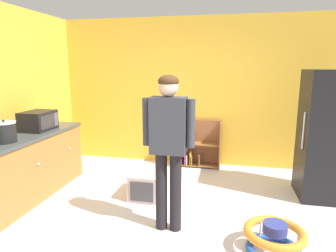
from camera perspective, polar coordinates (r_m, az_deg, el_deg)
The scene contains 12 objects.
ground_plane at distance 3.63m, azimuth 1.72°, elevation -18.59°, with size 12.00×12.00×0.00m, color silver.
back_wall at distance 5.47m, azimuth 6.16°, elevation 6.48°, with size 5.20×0.06×2.70m, color gold.
left_side_wall at distance 5.05m, azimuth -27.25°, elevation 4.88°, with size 0.06×2.99×2.70m, color gold.
kitchen_counter at distance 4.47m, azimuth -27.06°, elevation -7.63°, with size 0.65×2.36×0.90m.
refrigerator at distance 4.58m, azimuth 28.69°, elevation -1.65°, with size 0.73×0.68×1.78m.
bookshelf at distance 5.47m, azimuth 5.29°, elevation -3.96°, with size 0.80×0.28×0.85m.
standing_person at distance 3.16m, azimuth 0.08°, elevation -2.56°, with size 0.57×0.22×1.74m.
baby_walker at distance 3.26m, azimuth 19.91°, elevation -19.84°, with size 0.60×0.60×0.32m.
pet_carrier at distance 4.26m, azimuth -4.06°, elevation -11.16°, with size 0.42×0.55×0.36m.
microwave at distance 4.70m, azimuth -23.85°, elevation 0.94°, with size 0.37×0.48×0.28m.
crock_pot at distance 4.12m, azimuth -29.14°, elevation -1.03°, with size 0.28×0.28×0.29m.
orange_cup at distance 5.26m, azimuth -21.60°, elevation 1.11°, with size 0.08×0.08×0.10m, color orange.
Camera 1 is at (0.55, -3.10, 1.82)m, focal length 31.42 mm.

